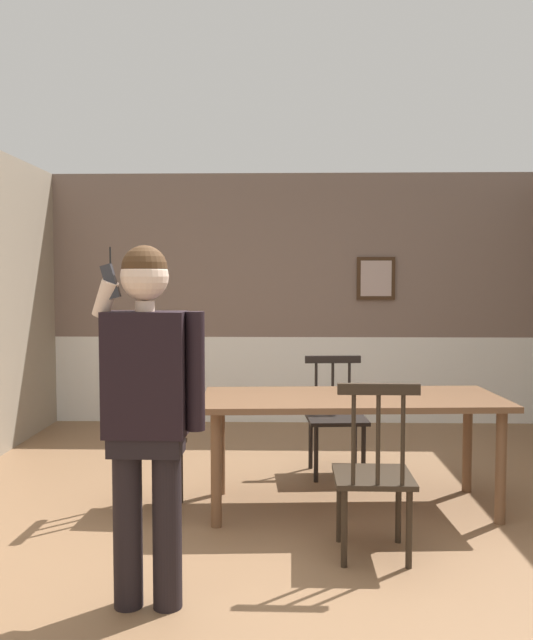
# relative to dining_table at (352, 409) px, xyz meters

# --- Properties ---
(ground_plane) EXTENTS (7.69, 7.69, 0.00)m
(ground_plane) POSITION_rel_dining_table_xyz_m (-0.32, -0.72, -0.69)
(ground_plane) COLOR #846042
(room_back_partition) EXTENTS (5.47, 0.17, 2.73)m
(room_back_partition) POSITION_rel_dining_table_xyz_m (-0.32, 2.78, 0.62)
(room_back_partition) COLOR #756056
(room_back_partition) RESTS_ON ground_plane
(dining_table) EXTENTS (2.07, 0.95, 0.78)m
(dining_table) POSITION_rel_dining_table_xyz_m (0.00, 0.00, 0.00)
(dining_table) COLOR brown
(dining_table) RESTS_ON ground_plane
(chair_near_window) EXTENTS (0.44, 0.44, 1.02)m
(chair_near_window) POSITION_rel_dining_table_xyz_m (0.04, -0.81, -0.21)
(chair_near_window) COLOR #2D2319
(chair_near_window) RESTS_ON ground_plane
(chair_by_doorway) EXTENTS (0.42, 0.42, 1.00)m
(chair_by_doorway) POSITION_rel_dining_table_xyz_m (-1.40, -0.07, -0.22)
(chair_by_doorway) COLOR #2D2319
(chair_by_doorway) RESTS_ON ground_plane
(chair_at_table_head) EXTENTS (0.50, 0.50, 0.94)m
(chair_at_table_head) POSITION_rel_dining_table_xyz_m (-0.05, 0.81, -0.22)
(chair_at_table_head) COLOR black
(chair_at_table_head) RESTS_ON ground_plane
(person_figure) EXTENTS (0.55, 0.23, 1.74)m
(person_figure) POSITION_rel_dining_table_xyz_m (-1.11, -1.41, 0.31)
(person_figure) COLOR black
(person_figure) RESTS_ON ground_plane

